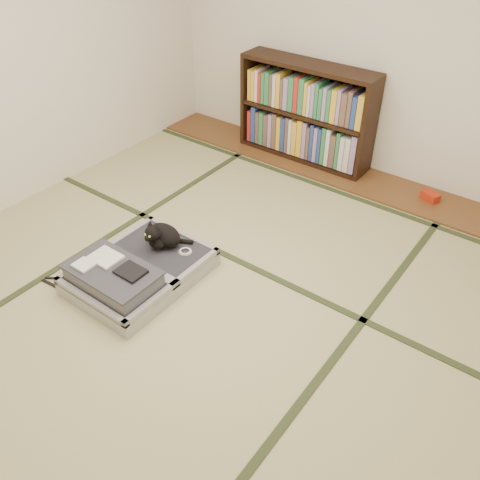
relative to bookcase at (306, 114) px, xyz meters
The scene contains 10 objects.
floor 2.17m from the bookcase, 77.28° to the right, with size 4.50×4.50×0.00m, color #C7C785.
wood_strip 0.65m from the bookcase, ahead, with size 4.00×0.50×0.02m, color brown.
red_item 1.36m from the bookcase, ahead, with size 0.15×0.09×0.07m, color #AC240D.
room_shell 2.35m from the bookcase, 77.28° to the right, with size 4.50×4.50×4.50m.
tatami_borders 1.70m from the bookcase, 73.48° to the right, with size 4.00×4.50×0.01m.
bookcase is the anchor object (origin of this frame).
suitcase 2.31m from the bookcase, 89.07° to the right, with size 0.69×0.92×0.27m.
cat 2.00m from the bookcase, 89.43° to the right, with size 0.31×0.31×0.25m.
cable_coil 1.98m from the bookcase, 84.14° to the right, with size 0.10×0.10×0.02m.
hanger 2.67m from the bookcase, 97.01° to the right, with size 0.38×0.19×0.01m.
Camera 1 is at (1.73, -1.90, 2.38)m, focal length 38.00 mm.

